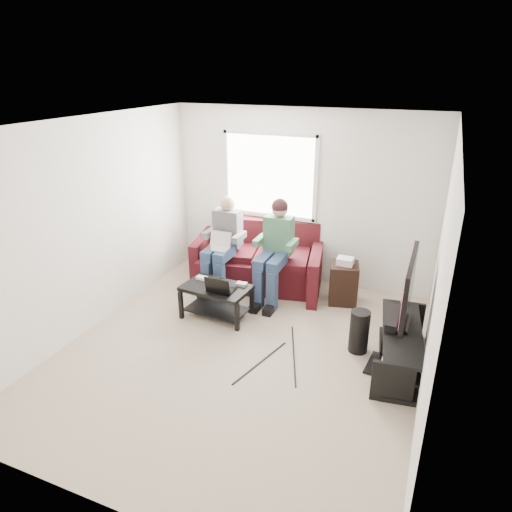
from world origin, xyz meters
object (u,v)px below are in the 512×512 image
at_px(tv_stand, 400,349).
at_px(subwoofer, 359,331).
at_px(sofa, 258,262).
at_px(tv, 409,288).
at_px(end_table, 343,282).
at_px(coffee_table, 216,294).

xyz_separation_m(tv_stand, subwoofer, (-0.48, 0.11, 0.05)).
distance_m(sofa, tv, 2.65).
bearing_deg(tv, end_table, 128.43).
relative_size(sofa, tv, 1.97).
height_order(sofa, end_table, sofa).
xyz_separation_m(coffee_table, tv_stand, (2.39, -0.21, -0.12)).
height_order(coffee_table, tv, tv).
relative_size(coffee_table, tv_stand, 0.64).
height_order(sofa, tv_stand, sofa).
relative_size(sofa, coffee_table, 2.35).
relative_size(coffee_table, tv, 0.84).
height_order(coffee_table, tv_stand, tv_stand).
height_order(tv, subwoofer, tv).
distance_m(tv, subwoofer, 0.81).
bearing_deg(tv, tv_stand, -88.53).
bearing_deg(tv_stand, coffee_table, 175.08).
relative_size(tv_stand, subwoofer, 2.77).
distance_m(sofa, coffee_table, 1.16).
distance_m(tv_stand, end_table, 1.55).
xyz_separation_m(sofa, tv_stand, (2.26, -1.36, -0.13)).
bearing_deg(subwoofer, tv, -1.06).
height_order(sofa, coffee_table, sofa).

